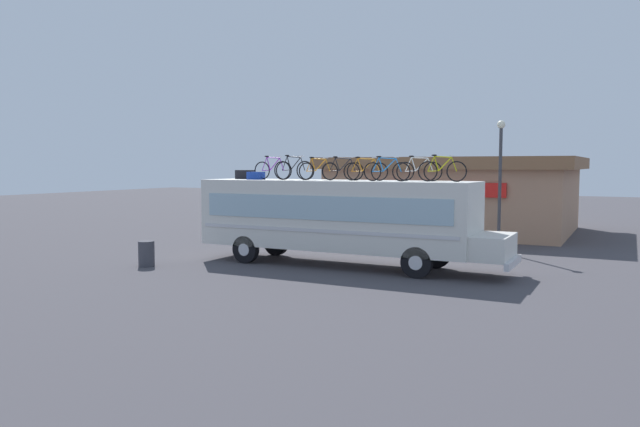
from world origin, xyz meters
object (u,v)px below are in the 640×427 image
luggage_bag_1 (245,175)px  luggage_bag_2 (256,176)px  bus (339,216)px  rooftop_bicycle_6 (387,171)px  rooftop_bicycle_7 (419,170)px  rooftop_bicycle_2 (293,169)px  rooftop_bicycle_4 (342,170)px  rooftop_bicycle_3 (318,170)px  rooftop_bicycle_5 (365,170)px  rooftop_bicycle_8 (442,170)px  rooftop_bicycle_1 (273,170)px  trash_bin (146,254)px  street_lamp (500,172)px

luggage_bag_1 → luggage_bag_2: bearing=-33.0°
bus → rooftop_bicycle_6: (2.01, -0.40, 1.69)m
rooftop_bicycle_6 → rooftop_bicycle_7: bearing=40.0°
rooftop_bicycle_2 → rooftop_bicycle_4: rooftop_bicycle_2 is taller
rooftop_bicycle_3 → rooftop_bicycle_5: (1.90, 0.06, -0.00)m
luggage_bag_1 → rooftop_bicycle_8: bearing=-2.7°
rooftop_bicycle_2 → rooftop_bicycle_7: (4.80, 0.53, -0.02)m
rooftop_bicycle_1 → trash_bin: 5.70m
luggage_bag_2 → rooftop_bicycle_4: rooftop_bicycle_4 is taller
rooftop_bicycle_5 → street_lamp: bearing=60.4°
rooftop_bicycle_4 → rooftop_bicycle_8: rooftop_bicycle_8 is taller
rooftop_bicycle_1 → rooftop_bicycle_5: 3.80m
rooftop_bicycle_4 → street_lamp: 7.74m
rooftop_bicycle_6 → trash_bin: size_ratio=1.85×
street_lamp → rooftop_bicycle_5: bearing=-119.6°
rooftop_bicycle_1 → rooftop_bicycle_4: 2.86m
rooftop_bicycle_4 → rooftop_bicycle_8: size_ratio=1.01×
rooftop_bicycle_5 → trash_bin: size_ratio=1.87×
rooftop_bicycle_3 → rooftop_bicycle_5: 1.90m
rooftop_bicycle_4 → trash_bin: 7.90m
rooftop_bicycle_3 → rooftop_bicycle_6: size_ratio=0.96×
luggage_bag_1 → luggage_bag_2: luggage_bag_1 is taller
bus → rooftop_bicycle_1: (-2.78, -0.18, 1.71)m
luggage_bag_1 → rooftop_bicycle_2: 2.63m
rooftop_bicycle_4 → rooftop_bicycle_8: 3.81m
rooftop_bicycle_2 → rooftop_bicycle_8: size_ratio=1.01×
rooftop_bicycle_2 → rooftop_bicycle_4: (1.94, 0.26, -0.02)m
luggage_bag_2 → rooftop_bicycle_1: size_ratio=0.34×
luggage_bag_2 → trash_bin: size_ratio=0.61×
bus → luggage_bag_1: size_ratio=15.61×
rooftop_bicycle_2 → rooftop_bicycle_8: bearing=1.1°
rooftop_bicycle_3 → rooftop_bicycle_8: 4.77m
luggage_bag_2 → rooftop_bicycle_3: 2.65m
rooftop_bicycle_7 → rooftop_bicycle_1: bearing=-174.5°
trash_bin → rooftop_bicycle_3: bearing=32.5°
luggage_bag_2 → rooftop_bicycle_8: 7.41m
luggage_bag_2 → rooftop_bicycle_3: rooftop_bicycle_3 is taller
luggage_bag_1 → rooftop_bicycle_6: 6.50m
rooftop_bicycle_1 → rooftop_bicycle_2: rooftop_bicycle_2 is taller
rooftop_bicycle_7 → street_lamp: bearing=74.5°
luggage_bag_1 → trash_bin: 5.12m
rooftop_bicycle_2 → street_lamp: (6.47, 6.53, -0.13)m
luggage_bag_2 → rooftop_bicycle_8: bearing=1.6°
rooftop_bicycle_6 → rooftop_bicycle_2: bearing=176.4°
luggage_bag_1 → rooftop_bicycle_3: rooftop_bicycle_3 is taller
luggage_bag_2 → rooftop_bicycle_1: bearing=4.8°
luggage_bag_2 → rooftop_bicycle_2: rooftop_bicycle_2 is taller
rooftop_bicycle_1 → rooftop_bicycle_6: size_ratio=0.97×
rooftop_bicycle_1 → rooftop_bicycle_3: 1.90m
luggage_bag_2 → rooftop_bicycle_8: rooftop_bicycle_8 is taller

